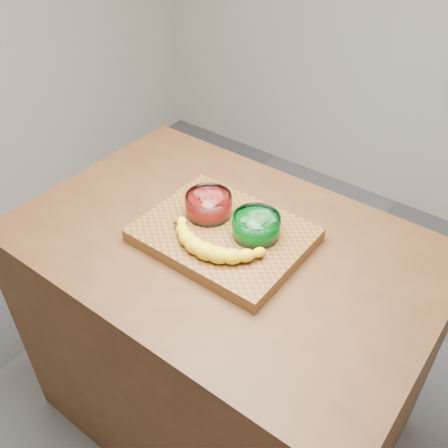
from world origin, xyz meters
The scene contains 6 objects.
ground centered at (0.00, 0.00, 0.00)m, with size 3.50×3.50×0.00m, color #5A5A5F.
counter centered at (0.00, 0.00, 0.45)m, with size 1.20×0.80×0.90m, color #523018.
cutting_board centered at (0.00, 0.00, 0.92)m, with size 0.45×0.35×0.04m, color brown.
bowl_red centered at (-0.08, 0.03, 0.97)m, with size 0.13×0.13×0.06m.
bowl_green centered at (0.08, 0.04, 0.97)m, with size 0.13×0.13×0.06m.
banana centered at (0.02, -0.08, 0.96)m, with size 0.31×0.15×0.04m, color yellow, non-canonical shape.
Camera 1 is at (0.64, -0.85, 1.83)m, focal length 40.00 mm.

